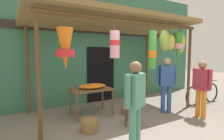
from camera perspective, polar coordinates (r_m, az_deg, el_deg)
name	(u,v)px	position (r m, az deg, el deg)	size (l,w,h in m)	color
ground_plane	(126,121)	(4.87, 4.37, -15.89)	(30.00, 30.00, 0.00)	gray
shop_facade	(90,45)	(6.54, -7.04, 8.03)	(10.41, 0.29, 4.18)	#387056
market_stall_canopy	(120,29)	(5.37, 2.47, 12.86)	(5.05, 2.52, 2.84)	brown
display_table	(91,92)	(5.14, -6.67, -6.91)	(1.15, 0.72, 0.77)	brown
flower_heap_on_table	(93,86)	(5.19, -6.11, -5.09)	(0.81, 0.56, 0.12)	orange
folding_chair	(137,104)	(4.53, 7.86, -10.87)	(0.56, 0.56, 0.84)	#AD1E1E
wicker_basket_by_table	(128,110)	(5.40, 5.18, -12.62)	(0.41, 0.41, 0.21)	olive
wicker_basket_spare	(90,125)	(4.25, -7.10, -17.09)	(0.39, 0.39, 0.28)	olive
parked_bicycle	(203,94)	(7.09, 26.96, -6.85)	(1.75, 0.44, 0.92)	black
vendor_in_orange	(135,99)	(3.23, 7.44, -9.07)	(0.55, 0.37, 1.62)	#4C8E7A
customer_foreground	(202,85)	(5.46, 26.74, -4.20)	(0.26, 0.59, 1.56)	orange
shopper_by_bananas	(166,81)	(5.49, 17.02, -3.26)	(0.53, 0.39, 1.64)	#2D5193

